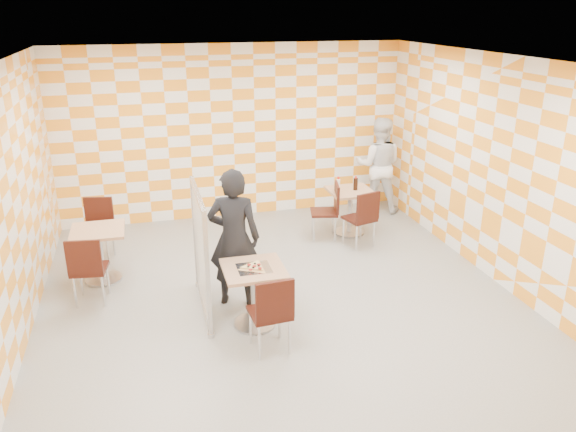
{
  "coord_description": "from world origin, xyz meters",
  "views": [
    {
      "loc": [
        -1.55,
        -6.02,
        3.56
      ],
      "look_at": [
        0.1,
        0.2,
        1.15
      ],
      "focal_mm": 35.0,
      "sensor_mm": 36.0,
      "label": 1
    }
  ],
  "objects_px": {
    "man_dark": "(234,238)",
    "second_table": "(350,204)",
    "chair_empty_near": "(87,266)",
    "main_table": "(254,286)",
    "man_white": "(378,165)",
    "chair_main_front": "(272,309)",
    "chair_second_side": "(330,207)",
    "partition": "(201,252)",
    "soda_bottle": "(356,184)",
    "chair_second_front": "(363,215)",
    "empty_table": "(99,246)",
    "chair_empty_far": "(98,224)",
    "sport_bottle": "(338,183)"
  },
  "relations": [
    {
      "from": "man_dark",
      "to": "man_white",
      "type": "xyz_separation_m",
      "value": [
        3.11,
        2.75,
        -0.02
      ]
    },
    {
      "from": "empty_table",
      "to": "sport_bottle",
      "type": "xyz_separation_m",
      "value": [
        3.74,
        0.88,
        0.33
      ]
    },
    {
      "from": "main_table",
      "to": "chair_empty_far",
      "type": "xyz_separation_m",
      "value": [
        -1.84,
        2.46,
        0.04
      ]
    },
    {
      "from": "main_table",
      "to": "man_white",
      "type": "distance_m",
      "value": 4.51
    },
    {
      "from": "empty_table",
      "to": "chair_empty_far",
      "type": "distance_m",
      "value": 0.77
    },
    {
      "from": "chair_second_front",
      "to": "man_white",
      "type": "distance_m",
      "value": 1.81
    },
    {
      "from": "chair_main_front",
      "to": "man_white",
      "type": "bearing_deg",
      "value": 53.69
    },
    {
      "from": "empty_table",
      "to": "man_white",
      "type": "bearing_deg",
      "value": 19.12
    },
    {
      "from": "man_dark",
      "to": "soda_bottle",
      "type": "bearing_deg",
      "value": -124.55
    },
    {
      "from": "chair_empty_far",
      "to": "soda_bottle",
      "type": "height_order",
      "value": "soda_bottle"
    },
    {
      "from": "empty_table",
      "to": "chair_second_front",
      "type": "height_order",
      "value": "chair_second_front"
    },
    {
      "from": "chair_second_front",
      "to": "man_white",
      "type": "relative_size",
      "value": 0.53
    },
    {
      "from": "chair_empty_near",
      "to": "main_table",
      "type": "bearing_deg",
      "value": -27.83
    },
    {
      "from": "chair_second_front",
      "to": "partition",
      "type": "bearing_deg",
      "value": -153.57
    },
    {
      "from": "empty_table",
      "to": "partition",
      "type": "height_order",
      "value": "partition"
    },
    {
      "from": "chair_main_front",
      "to": "main_table",
      "type": "bearing_deg",
      "value": 96.05
    },
    {
      "from": "second_table",
      "to": "empty_table",
      "type": "height_order",
      "value": "same"
    },
    {
      "from": "chair_main_front",
      "to": "soda_bottle",
      "type": "height_order",
      "value": "soda_bottle"
    },
    {
      "from": "chair_main_front",
      "to": "partition",
      "type": "xyz_separation_m",
      "value": [
        -0.61,
        1.14,
        0.25
      ]
    },
    {
      "from": "main_table",
      "to": "empty_table",
      "type": "xyz_separation_m",
      "value": [
        -1.79,
        1.69,
        0.0
      ]
    },
    {
      "from": "chair_second_side",
      "to": "sport_bottle",
      "type": "distance_m",
      "value": 0.46
    },
    {
      "from": "main_table",
      "to": "chair_empty_far",
      "type": "height_order",
      "value": "chair_empty_far"
    },
    {
      "from": "main_table",
      "to": "second_table",
      "type": "bearing_deg",
      "value": 49.02
    },
    {
      "from": "main_table",
      "to": "chair_second_front",
      "type": "distance_m",
      "value": 2.77
    },
    {
      "from": "main_table",
      "to": "chair_second_side",
      "type": "height_order",
      "value": "chair_second_side"
    },
    {
      "from": "chair_second_side",
      "to": "man_dark",
      "type": "relative_size",
      "value": 0.52
    },
    {
      "from": "second_table",
      "to": "empty_table",
      "type": "relative_size",
      "value": 1.0
    },
    {
      "from": "chair_second_side",
      "to": "chair_empty_far",
      "type": "relative_size",
      "value": 1.0
    },
    {
      "from": "man_dark",
      "to": "second_table",
      "type": "bearing_deg",
      "value": -123.52
    },
    {
      "from": "main_table",
      "to": "partition",
      "type": "xyz_separation_m",
      "value": [
        -0.54,
        0.51,
        0.28
      ]
    },
    {
      "from": "chair_empty_near",
      "to": "partition",
      "type": "relative_size",
      "value": 0.6
    },
    {
      "from": "man_white",
      "to": "sport_bottle",
      "type": "relative_size",
      "value": 8.66
    },
    {
      "from": "second_table",
      "to": "man_white",
      "type": "xyz_separation_m",
      "value": [
        0.88,
        0.92,
        0.36
      ]
    },
    {
      "from": "second_table",
      "to": "chair_second_side",
      "type": "height_order",
      "value": "chair_second_side"
    },
    {
      "from": "second_table",
      "to": "partition",
      "type": "xyz_separation_m",
      "value": [
        -2.65,
        -1.92,
        0.28
      ]
    },
    {
      "from": "chair_second_front",
      "to": "chair_empty_near",
      "type": "xyz_separation_m",
      "value": [
        -4.0,
        -0.81,
        0.0
      ]
    },
    {
      "from": "chair_main_front",
      "to": "second_table",
      "type": "bearing_deg",
      "value": 56.25
    },
    {
      "from": "chair_second_front",
      "to": "chair_main_front",
      "type": "bearing_deg",
      "value": -129.63
    },
    {
      "from": "chair_empty_near",
      "to": "man_dark",
      "type": "relative_size",
      "value": 0.52
    },
    {
      "from": "empty_table",
      "to": "chair_empty_near",
      "type": "distance_m",
      "value": 0.69
    },
    {
      "from": "chair_empty_near",
      "to": "chair_empty_far",
      "type": "distance_m",
      "value": 1.46
    },
    {
      "from": "main_table",
      "to": "empty_table",
      "type": "relative_size",
      "value": 1.0
    },
    {
      "from": "second_table",
      "to": "chair_empty_near",
      "type": "height_order",
      "value": "chair_empty_near"
    },
    {
      "from": "chair_main_front",
      "to": "chair_second_side",
      "type": "xyz_separation_m",
      "value": [
        1.65,
        2.93,
        0.0
      ]
    },
    {
      "from": "chair_second_front",
      "to": "chair_empty_near",
      "type": "bearing_deg",
      "value": -168.53
    },
    {
      "from": "chair_main_front",
      "to": "partition",
      "type": "relative_size",
      "value": 0.6
    },
    {
      "from": "chair_second_side",
      "to": "partition",
      "type": "distance_m",
      "value": 2.89
    },
    {
      "from": "chair_empty_far",
      "to": "soda_bottle",
      "type": "xyz_separation_m",
      "value": [
        4.03,
        -0.04,
        0.31
      ]
    },
    {
      "from": "main_table",
      "to": "chair_second_side",
      "type": "xyz_separation_m",
      "value": [
        1.71,
        2.3,
        0.04
      ]
    },
    {
      "from": "partition",
      "to": "sport_bottle",
      "type": "relative_size",
      "value": 7.75
    }
  ]
}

